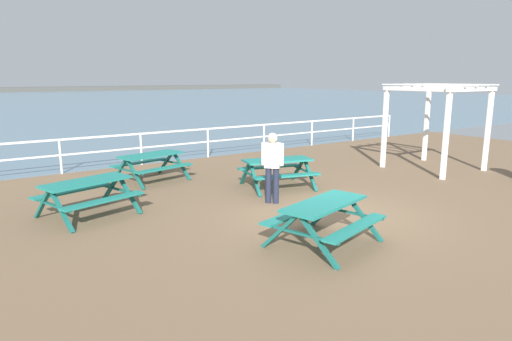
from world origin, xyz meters
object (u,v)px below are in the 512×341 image
picnic_table_far_left (324,213)px  lattice_pergola (437,107)px  picnic_table_far_right (278,166)px  visitor (272,163)px  picnic_table_seaward (151,161)px  picnic_table_mid_centre (87,189)px

picnic_table_far_left → lattice_pergola: (7.52, 2.91, 1.41)m
picnic_table_far_right → visitor: size_ratio=1.28×
picnic_table_seaward → lattice_pergola: (8.10, -3.57, 1.41)m
picnic_table_mid_centre → picnic_table_seaward: bearing=29.3°
picnic_table_far_left → picnic_table_far_right: (1.87, 3.77, 0.00)m
picnic_table_seaward → lattice_pergola: bearing=-36.7°
picnic_table_far_right → visitor: (-1.02, -1.12, 0.36)m
visitor → lattice_pergola: bearing=-38.4°
picnic_table_far_left → picnic_table_far_right: same height
picnic_table_seaward → lattice_pergola: lattice_pergola is taller
picnic_table_far_left → picnic_table_seaward: same height
visitor → lattice_pergola: size_ratio=0.61×
picnic_table_seaward → visitor: size_ratio=1.26×
visitor → lattice_pergola: lattice_pergola is taller
picnic_table_mid_centre → picnic_table_far_left: size_ratio=1.00×
picnic_table_far_left → visitor: bearing=57.0°
picnic_table_far_right → visitor: bearing=-117.6°
picnic_table_far_right → lattice_pergola: 5.89m
picnic_table_far_right → lattice_pergola: bearing=6.0°
picnic_table_mid_centre → picnic_table_far_left: (2.96, -4.09, 0.00)m
picnic_table_seaward → visitor: 4.10m
picnic_table_far_left → picnic_table_far_right: bearing=48.4°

